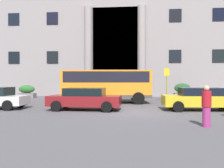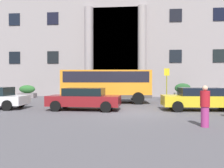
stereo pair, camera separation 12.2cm
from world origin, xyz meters
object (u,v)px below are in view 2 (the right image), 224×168
Objects in this scene: white_taxi_kerbside at (200,99)px; parked_hatchback_near at (84,99)px; orange_minibus at (107,83)px; hedge_planter_far_west at (183,91)px; bus_stop_sign at (167,81)px; hedge_planter_far_east at (27,92)px; hedge_planter_east at (94,91)px; hedge_planter_entrance_left at (138,90)px; pedestrian_woman_with_bag at (205,106)px; motorcycle_far_end at (13,99)px.

white_taxi_kerbside is 6.92m from parked_hatchback_near.
hedge_planter_far_west is (6.88, 5.29, -0.83)m from orange_minibus.
hedge_planter_far_east is (-13.60, 3.12, -1.09)m from bus_stop_sign.
bus_stop_sign is 1.72× the size of hedge_planter_far_west.
orange_minibus is at bearing -69.51° from hedge_planter_east.
hedge_planter_entrance_left is at bearing 57.29° from orange_minibus.
motorcycle_far_end is at bearing 26.29° from pedestrian_woman_with_bag.
hedge_planter_far_west is at bearing 54.83° from parked_hatchback_near.
orange_minibus is 5.53m from hedge_planter_entrance_left.
hedge_planter_east is at bearing 3.54° from hedge_planter_far_east.
bus_stop_sign reaches higher than hedge_planter_far_east.
motorcycle_far_end is 13.49m from pedestrian_woman_with_bag.
hedge_planter_far_west is at bearing 33.23° from motorcycle_far_end.
orange_minibus is 4.39× the size of pedestrian_woman_with_bag.
parked_hatchback_near is 6.21m from motorcycle_far_end.
hedge_planter_entrance_left is (-4.32, -0.45, 0.07)m from hedge_planter_far_west.
bus_stop_sign is 0.63× the size of parked_hatchback_near.
hedge_planter_far_east is 0.39× the size of parked_hatchback_near.
pedestrian_woman_with_bag is at bearing -80.55° from hedge_planter_entrance_left.
hedge_planter_entrance_left reaches higher than hedge_planter_far_east.
parked_hatchback_near is 7.43m from pedestrian_woman_with_bag.
bus_stop_sign is 4.29m from hedge_planter_far_west.
hedge_planter_far_west is (2.00, 3.66, -0.99)m from bus_stop_sign.
hedge_planter_far_west is 15.41m from motorcycle_far_end.
bus_stop_sign is 11.12m from pedestrian_woman_with_bag.
bus_stop_sign is at bearing -118.69° from hedge_planter_far_west.
orange_minibus reaches higher than hedge_planter_entrance_left.
hedge_planter_east reaches higher than hedge_planter_far_east.
hedge_planter_east is 0.87× the size of motorcycle_far_end.
hedge_planter_east is at bearing -179.22° from hedge_planter_far_west.
hedge_planter_entrance_left reaches higher than white_taxi_kerbside.
hedge_planter_entrance_left is (11.28, 0.09, 0.17)m from hedge_planter_far_east.
white_taxi_kerbside is at bearing -39.39° from orange_minibus.
bus_stop_sign reaches higher than pedestrian_woman_with_bag.
bus_stop_sign reaches higher than hedge_planter_east.
pedestrian_woman_with_bag is (4.94, -9.45, -0.75)m from orange_minibus.
bus_stop_sign reaches higher than white_taxi_kerbside.
pedestrian_woman_with_bag is at bearing -64.83° from hedge_planter_east.
hedge_planter_entrance_left reaches higher than pedestrian_woman_with_bag.
pedestrian_woman_with_bag reaches higher than motorcycle_far_end.
pedestrian_woman_with_bag reaches higher than parked_hatchback_near.
parked_hatchback_near is 2.10× the size of motorcycle_far_end.
bus_stop_sign is at bearing -27.47° from hedge_planter_east.
motorcycle_far_end is (-12.63, 1.89, -0.24)m from white_taxi_kerbside.
motorcycle_far_end is (-6.51, -2.32, -1.09)m from orange_minibus.
hedge_planter_entrance_left is at bearing 0.48° from hedge_planter_far_east.
orange_minibus is at bearing 143.32° from white_taxi_kerbside.
bus_stop_sign is 12.12m from motorcycle_far_end.
bus_stop_sign is at bearing 13.61° from orange_minibus.
orange_minibus is at bearing -161.52° from bus_stop_sign.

